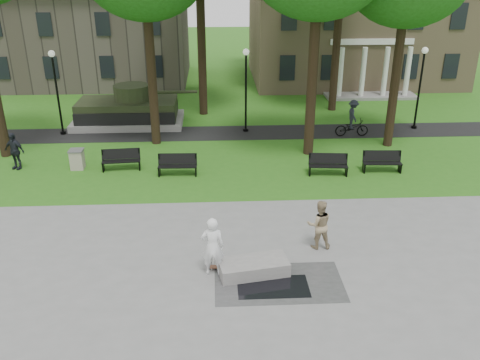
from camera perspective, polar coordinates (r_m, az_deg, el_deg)
The scene contains 21 objects.
ground at distance 18.50m, azimuth 1.47°, elevation -6.57°, with size 120.00×120.00×0.00m, color #296217.
plaza at distance 14.42m, azimuth 3.03°, elevation -16.63°, with size 22.00×16.00×0.02m, color gray.
footpath at distance 29.46m, azimuth -0.30°, elevation 5.33°, with size 44.00×2.60×0.01m, color black.
building_right at distance 43.68m, azimuth 12.58°, elevation 16.72°, with size 17.00×12.00×8.60m.
building_left at distance 43.88m, azimuth -16.32°, elevation 15.40°, with size 15.00×10.00×7.20m, color #4C443D.
lamp_left at distance 30.23m, azimuth -19.93°, elevation 9.89°, with size 0.36×0.36×4.73m.
lamp_mid at distance 29.01m, azimuth 0.67°, elevation 10.76°, with size 0.36×0.36×4.73m.
lamp_right at distance 31.27m, azimuth 19.60°, elevation 10.36°, with size 0.36×0.36×4.73m.
tank_monument at distance 31.51m, azimuth -12.39°, elevation 7.63°, with size 7.45×3.40×2.40m.
puddle at distance 16.02m, azimuth 3.74°, elevation -11.89°, with size 2.20×1.20×0.00m, color black.
concrete_block at distance 16.49m, azimuth 1.53°, elevation -9.74°, with size 2.20×1.00×0.45m, color gray.
skateboard at distance 16.82m, azimuth -2.31°, elevation -9.78°, with size 0.78×0.20×0.07m, color brown.
skateboarder at distance 16.06m, azimuth -3.11°, elevation -7.47°, with size 0.73×0.48×2.01m, color white.
friend_watching at distance 17.72m, azimuth 8.89°, elevation -4.96°, with size 0.87×0.68×1.78m, color #998563.
pedestrian_walker at distance 26.36m, azimuth -24.00°, elevation 3.00°, with size 1.06×0.44×1.80m, color black.
cyclist at distance 29.37m, azimuth 12.50°, elevation 6.44°, with size 1.88×1.06×2.09m.
park_bench_0 at distance 24.79m, azimuth -13.19°, elevation 2.30°, with size 1.83×0.67×1.00m.
park_bench_1 at distance 23.72m, azimuth -7.04°, elevation 1.78°, with size 1.81×0.57×1.00m.
park_bench_2 at distance 23.92m, azimuth 9.84°, elevation 1.79°, with size 1.83×0.68×1.00m.
park_bench_3 at distance 24.83m, azimuth 15.65°, elevation 2.07°, with size 1.82×0.62×1.00m.
trash_bin at distance 25.46m, azimuth -17.82°, elevation 2.25°, with size 0.66×0.66×0.96m.
Camera 1 is at (-1.30, -15.90, 9.37)m, focal length 38.00 mm.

